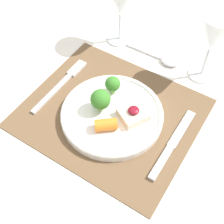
{
  "coord_description": "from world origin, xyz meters",
  "views": [
    {
      "loc": [
        0.25,
        -0.38,
        1.38
      ],
      "look_at": [
        0.01,
        -0.01,
        0.8
      ],
      "focal_mm": 50.0,
      "sensor_mm": 36.0,
      "label": 1
    }
  ],
  "objects_px": {
    "fork": "(63,82)",
    "knife": "(170,148)",
    "dinner_plate": "(112,113)",
    "spoon": "(163,58)",
    "wine_glass_near": "(214,35)",
    "wine_glass_far": "(120,0)"
  },
  "relations": [
    {
      "from": "spoon",
      "to": "wine_glass_near",
      "type": "xyz_separation_m",
      "value": [
        0.11,
        0.0,
        0.13
      ]
    },
    {
      "from": "fork",
      "to": "knife",
      "type": "xyz_separation_m",
      "value": [
        0.32,
        -0.03,
        0.0
      ]
    },
    {
      "from": "knife",
      "to": "wine_glass_far",
      "type": "xyz_separation_m",
      "value": [
        -0.29,
        0.26,
        0.12
      ]
    },
    {
      "from": "knife",
      "to": "spoon",
      "type": "xyz_separation_m",
      "value": [
        -0.14,
        0.25,
        0.0
      ]
    },
    {
      "from": "fork",
      "to": "wine_glass_far",
      "type": "bearing_deg",
      "value": 82.06
    },
    {
      "from": "fork",
      "to": "knife",
      "type": "bearing_deg",
      "value": -5.76
    },
    {
      "from": "wine_glass_near",
      "to": "spoon",
      "type": "bearing_deg",
      "value": -177.59
    },
    {
      "from": "dinner_plate",
      "to": "spoon",
      "type": "bearing_deg",
      "value": 87.02
    },
    {
      "from": "wine_glass_near",
      "to": "wine_glass_far",
      "type": "height_order",
      "value": "wine_glass_near"
    },
    {
      "from": "dinner_plate",
      "to": "wine_glass_near",
      "type": "xyz_separation_m",
      "value": [
        0.13,
        0.25,
        0.12
      ]
    },
    {
      "from": "dinner_plate",
      "to": "spoon",
      "type": "height_order",
      "value": "dinner_plate"
    },
    {
      "from": "dinner_plate",
      "to": "wine_glass_near",
      "type": "bearing_deg",
      "value": 63.31
    },
    {
      "from": "fork",
      "to": "wine_glass_near",
      "type": "relative_size",
      "value": 1.11
    },
    {
      "from": "fork",
      "to": "wine_glass_far",
      "type": "relative_size",
      "value": 1.13
    },
    {
      "from": "spoon",
      "to": "wine_glass_near",
      "type": "relative_size",
      "value": 1.02
    },
    {
      "from": "dinner_plate",
      "to": "fork",
      "type": "distance_m",
      "value": 0.17
    },
    {
      "from": "knife",
      "to": "wine_glass_near",
      "type": "bearing_deg",
      "value": 98.96
    },
    {
      "from": "fork",
      "to": "wine_glass_far",
      "type": "distance_m",
      "value": 0.26
    },
    {
      "from": "knife",
      "to": "wine_glass_near",
      "type": "distance_m",
      "value": 0.29
    },
    {
      "from": "spoon",
      "to": "wine_glass_far",
      "type": "bearing_deg",
      "value": 178.05
    },
    {
      "from": "dinner_plate",
      "to": "knife",
      "type": "xyz_separation_m",
      "value": [
        0.16,
        -0.01,
        -0.01
      ]
    },
    {
      "from": "fork",
      "to": "spoon",
      "type": "relative_size",
      "value": 1.09
    }
  ]
}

